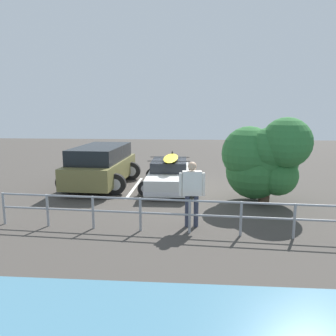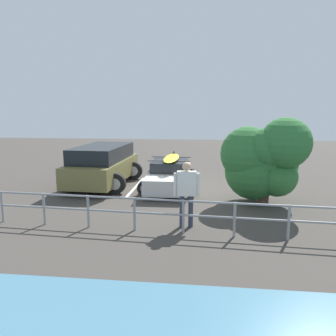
{
  "view_description": "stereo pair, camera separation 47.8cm",
  "coord_description": "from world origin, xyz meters",
  "px_view_note": "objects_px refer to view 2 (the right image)",
  "views": [
    {
      "loc": [
        -0.58,
        13.12,
        3.23
      ],
      "look_at": [
        0.35,
        0.54,
        0.95
      ],
      "focal_mm": 35.0,
      "sensor_mm": 36.0,
      "label": 1
    },
    {
      "loc": [
        -1.06,
        13.08,
        3.23
      ],
      "look_at": [
        0.35,
        0.54,
        0.95
      ],
      "focal_mm": 35.0,
      "sensor_mm": 36.0,
      "label": 2
    }
  ],
  "objects_px": {
    "person_bystander": "(187,188)",
    "suv_car": "(103,165)",
    "bush_near_left": "(263,160)",
    "sedan_car": "(170,174)"
  },
  "relations": [
    {
      "from": "person_bystander",
      "to": "suv_car",
      "type": "bearing_deg",
      "value": -50.68
    },
    {
      "from": "person_bystander",
      "to": "bush_near_left",
      "type": "height_order",
      "value": "bush_near_left"
    },
    {
      "from": "sedan_car",
      "to": "bush_near_left",
      "type": "xyz_separation_m",
      "value": [
        -3.39,
        1.98,
        0.97
      ]
    },
    {
      "from": "suv_car",
      "to": "person_bystander",
      "type": "distance_m",
      "value": 6.05
    },
    {
      "from": "sedan_car",
      "to": "person_bystander",
      "type": "bearing_deg",
      "value": 101.84
    },
    {
      "from": "suv_car",
      "to": "bush_near_left",
      "type": "xyz_separation_m",
      "value": [
        -6.28,
        2.16,
        0.64
      ]
    },
    {
      "from": "suv_car",
      "to": "person_bystander",
      "type": "bearing_deg",
      "value": 129.32
    },
    {
      "from": "sedan_car",
      "to": "suv_car",
      "type": "bearing_deg",
      "value": -3.64
    },
    {
      "from": "person_bystander",
      "to": "bush_near_left",
      "type": "relative_size",
      "value": 0.61
    },
    {
      "from": "suv_car",
      "to": "bush_near_left",
      "type": "height_order",
      "value": "bush_near_left"
    }
  ]
}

